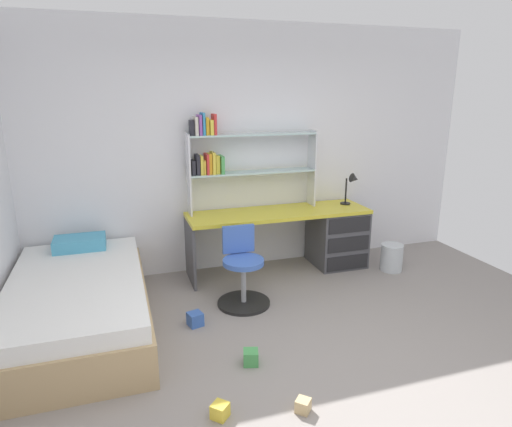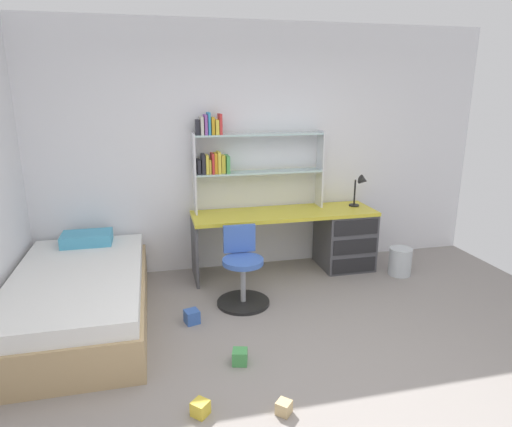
# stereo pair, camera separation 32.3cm
# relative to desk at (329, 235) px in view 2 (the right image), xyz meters

# --- Properties ---
(ground_plane) EXTENTS (5.75, 5.78, 0.02)m
(ground_plane) POSITION_rel_desk_xyz_m (-0.91, -2.07, -0.41)
(ground_plane) COLOR gray
(room_shell) EXTENTS (5.75, 5.78, 2.77)m
(room_shell) POSITION_rel_desk_xyz_m (-2.12, -0.86, 0.99)
(room_shell) COLOR silver
(room_shell) RESTS_ON ground_plane
(desk) EXTENTS (2.08, 0.60, 0.72)m
(desk) POSITION_rel_desk_xyz_m (0.00, 0.00, 0.00)
(desk) COLOR gold
(desk) RESTS_ON ground_plane
(bookshelf_hutch) EXTENTS (1.48, 0.22, 1.10)m
(bookshelf_hutch) POSITION_rel_desk_xyz_m (-1.04, 0.18, 0.96)
(bookshelf_hutch) COLOR silver
(bookshelf_hutch) RESTS_ON desk
(desk_lamp) EXTENTS (0.20, 0.17, 0.38)m
(desk_lamp) POSITION_rel_desk_xyz_m (0.39, 0.03, 0.57)
(desk_lamp) COLOR black
(desk_lamp) RESTS_ON desk
(swivel_chair) EXTENTS (0.52, 0.52, 0.76)m
(swivel_chair) POSITION_rel_desk_xyz_m (-1.18, -0.67, -0.11)
(swivel_chair) COLOR black
(swivel_chair) RESTS_ON ground_plane
(bed_platform) EXTENTS (1.16, 2.08, 0.61)m
(bed_platform) POSITION_rel_desk_xyz_m (-2.69, -0.72, -0.16)
(bed_platform) COLOR tan
(bed_platform) RESTS_ON ground_plane
(waste_bin) EXTENTS (0.25, 0.25, 0.31)m
(waste_bin) POSITION_rel_desk_xyz_m (0.71, -0.40, -0.24)
(waste_bin) COLOR silver
(waste_bin) RESTS_ON ground_plane
(toy_block_blue_0) EXTENTS (0.15, 0.15, 0.12)m
(toy_block_blue_0) POSITION_rel_desk_xyz_m (-1.71, -0.96, -0.34)
(toy_block_blue_0) COLOR #3860B7
(toy_block_blue_0) RESTS_ON ground_plane
(toy_block_natural_1) EXTENTS (0.13, 0.13, 0.09)m
(toy_block_natural_1) POSITION_rel_desk_xyz_m (-1.24, -2.29, -0.36)
(toy_block_natural_1) COLOR tan
(toy_block_natural_1) RESTS_ON ground_plane
(toy_block_green_2) EXTENTS (0.14, 0.14, 0.11)m
(toy_block_green_2) POSITION_rel_desk_xyz_m (-1.41, -1.68, -0.35)
(toy_block_green_2) COLOR #479E51
(toy_block_green_2) RESTS_ON ground_plane
(toy_block_yellow_3) EXTENTS (0.14, 0.14, 0.10)m
(toy_block_yellow_3) POSITION_rel_desk_xyz_m (-1.77, -2.17, -0.35)
(toy_block_yellow_3) COLOR gold
(toy_block_yellow_3) RESTS_ON ground_plane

